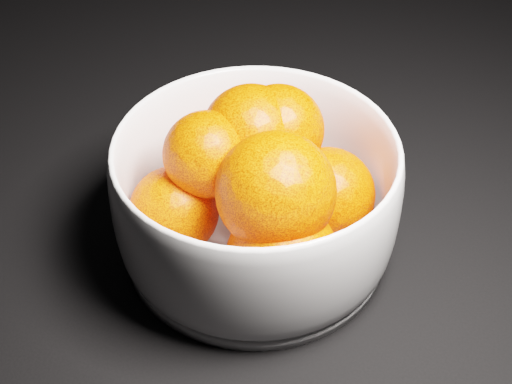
% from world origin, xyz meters
% --- Properties ---
extents(ground, '(3.00, 3.00, 0.00)m').
position_xyz_m(ground, '(0.00, 0.00, 0.00)').
color(ground, black).
rests_on(ground, ground).
extents(bowl, '(0.24, 0.24, 0.12)m').
position_xyz_m(bowl, '(0.25, -0.25, 0.06)').
color(bowl, silver).
rests_on(bowl, ground).
extents(orange_pile, '(0.19, 0.19, 0.14)m').
position_xyz_m(orange_pile, '(0.25, -0.25, 0.08)').
color(orange_pile, '#FE3F04').
rests_on(orange_pile, bowl).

